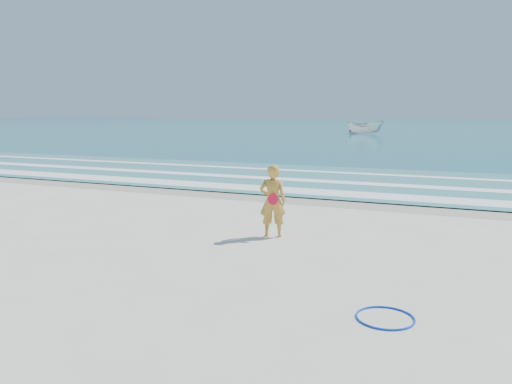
% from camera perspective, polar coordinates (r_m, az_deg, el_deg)
% --- Properties ---
extents(ground, '(400.00, 400.00, 0.00)m').
position_cam_1_polar(ground, '(9.55, -10.68, -9.41)').
color(ground, silver).
rests_on(ground, ground).
extents(wet_sand, '(400.00, 2.40, 0.00)m').
position_cam_1_polar(wet_sand, '(17.53, 5.81, -0.78)').
color(wet_sand, '#B2A893').
rests_on(wet_sand, ground).
extents(ocean, '(400.00, 190.00, 0.04)m').
position_cam_1_polar(ocean, '(112.66, 20.60, 7.08)').
color(ocean, '#19727F').
rests_on(ocean, ground).
extents(shallow, '(400.00, 10.00, 0.01)m').
position_cam_1_polar(shallow, '(22.30, 9.64, 1.39)').
color(shallow, '#59B7AD').
rests_on(shallow, ocean).
extents(foam_near, '(400.00, 1.40, 0.01)m').
position_cam_1_polar(foam_near, '(18.75, 7.00, 0.01)').
color(foam_near, white).
rests_on(foam_near, shallow).
extents(foam_mid, '(400.00, 0.90, 0.01)m').
position_cam_1_polar(foam_mid, '(21.52, 9.14, 1.14)').
color(foam_mid, white).
rests_on(foam_mid, shallow).
extents(foam_far, '(400.00, 0.60, 0.01)m').
position_cam_1_polar(foam_far, '(24.71, 10.99, 2.12)').
color(foam_far, white).
rests_on(foam_far, shallow).
extents(hoop, '(0.90, 0.90, 0.03)m').
position_cam_1_polar(hoop, '(7.82, 14.55, -13.73)').
color(hoop, '#0B37C7').
rests_on(hoop, ground).
extents(boat, '(4.89, 1.89, 1.88)m').
position_cam_1_polar(boat, '(68.35, 12.35, 7.27)').
color(boat, silver).
rests_on(boat, ocean).
extents(woman, '(0.74, 0.59, 1.77)m').
position_cam_1_polar(woman, '(12.07, 1.92, -1.02)').
color(woman, '#C38A2D').
rests_on(woman, ground).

